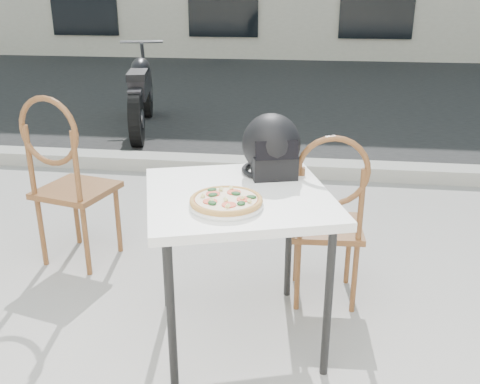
# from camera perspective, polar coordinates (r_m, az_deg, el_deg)

# --- Properties ---
(street_asphalt) EXTENTS (30.00, 8.00, 0.00)m
(street_asphalt) POSITION_cam_1_polar(r_m,az_deg,el_deg) (8.76, 5.11, 10.57)
(street_asphalt) COLOR black
(street_asphalt) RESTS_ON ground
(curb) EXTENTS (30.00, 0.25, 0.12)m
(curb) POSITION_cam_1_polar(r_m,az_deg,el_deg) (4.87, 2.68, 2.75)
(curb) COLOR gray
(curb) RESTS_ON ground
(cafe_table_main) EXTENTS (0.99, 0.99, 0.75)m
(cafe_table_main) POSITION_cam_1_polar(r_m,az_deg,el_deg) (2.36, -0.18, -1.57)
(cafe_table_main) COLOR white
(cafe_table_main) RESTS_ON ground
(plate) EXTENTS (0.33, 0.33, 0.02)m
(plate) POSITION_cam_1_polar(r_m,az_deg,el_deg) (2.18, -1.48, -1.40)
(plate) COLOR white
(plate) RESTS_ON cafe_table_main
(pizza) EXTENTS (0.36, 0.36, 0.04)m
(pizza) POSITION_cam_1_polar(r_m,az_deg,el_deg) (2.17, -1.48, -0.86)
(pizza) COLOR #C48F48
(pizza) RESTS_ON plate
(helmet) EXTENTS (0.35, 0.36, 0.29)m
(helmet) POSITION_cam_1_polar(r_m,az_deg,el_deg) (2.55, 3.38, 4.75)
(helmet) COLOR black
(helmet) RESTS_ON cafe_table_main
(cafe_chair_main) EXTENTS (0.38, 0.38, 0.95)m
(cafe_chair_main) POSITION_cam_1_polar(r_m,az_deg,el_deg) (2.74, 9.42, -2.09)
(cafe_chair_main) COLOR brown
(cafe_chair_main) RESTS_ON ground
(cafe_chair_side) EXTENTS (0.49, 0.49, 1.05)m
(cafe_chair_side) POSITION_cam_1_polar(r_m,az_deg,el_deg) (3.25, -18.09, 1.95)
(cafe_chair_side) COLOR brown
(cafe_chair_side) RESTS_ON ground
(motorcycle) EXTENTS (0.64, 1.94, 0.98)m
(motorcycle) POSITION_cam_1_polar(r_m,az_deg,el_deg) (6.40, -10.49, 10.29)
(motorcycle) COLOR black
(motorcycle) RESTS_ON street_asphalt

